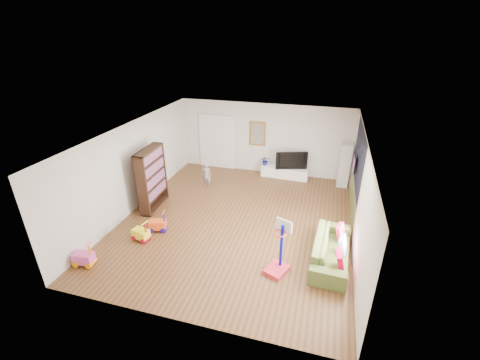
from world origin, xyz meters
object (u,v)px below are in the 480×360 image
(basketball_hoop, at_px, (278,248))
(media_console, at_px, (285,172))
(sofa, at_px, (331,250))
(bookshelf, at_px, (152,179))

(basketball_hoop, bearing_deg, media_console, 118.94)
(media_console, distance_m, sofa, 4.87)
(media_console, xyz_separation_m, basketball_hoop, (0.63, -5.29, 0.46))
(media_console, relative_size, bookshelf, 0.91)
(media_console, bearing_deg, basketball_hoop, -81.00)
(bookshelf, relative_size, basketball_hoop, 1.45)
(media_console, xyz_separation_m, bookshelf, (-3.63, -3.34, 0.76))
(media_console, height_order, basketball_hoop, basketball_hoop)
(sofa, relative_size, basketball_hoop, 1.60)
(media_console, distance_m, bookshelf, 4.99)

